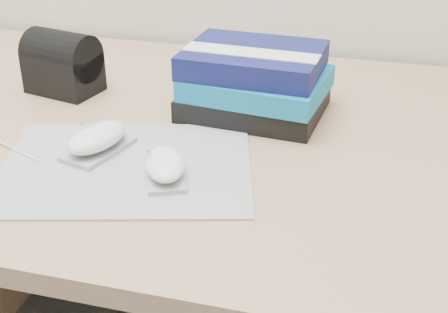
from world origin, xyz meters
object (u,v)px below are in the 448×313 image
(mouse_rear, at_px, (97,139))
(pouch, at_px, (62,63))
(mouse_front, at_px, (165,166))
(book_stack, at_px, (255,82))
(desk, at_px, (296,240))

(mouse_rear, distance_m, pouch, 0.27)
(mouse_rear, height_order, mouse_front, mouse_rear)
(mouse_front, distance_m, pouch, 0.38)
(book_stack, bearing_deg, mouse_rear, -132.42)
(desk, bearing_deg, mouse_rear, -145.71)
(mouse_front, height_order, book_stack, book_stack)
(mouse_rear, bearing_deg, pouch, 127.91)
(desk, distance_m, mouse_front, 0.38)
(mouse_rear, height_order, book_stack, book_stack)
(desk, distance_m, book_stack, 0.30)
(desk, relative_size, mouse_rear, 13.16)
(desk, bearing_deg, mouse_front, -123.46)
(desk, height_order, mouse_rear, mouse_rear)
(book_stack, xyz_separation_m, pouch, (-0.35, 0.00, -0.00))
(mouse_rear, distance_m, mouse_front, 0.13)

